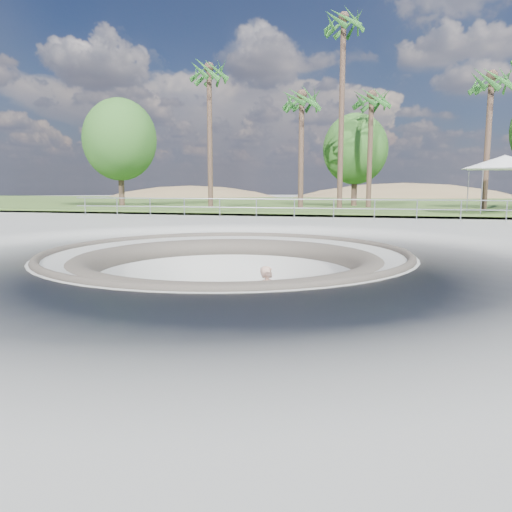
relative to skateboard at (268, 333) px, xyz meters
name	(u,v)px	position (x,y,z in m)	size (l,w,h in m)	color
ground	(227,253)	(-1.48, 1.39, 1.83)	(180.00, 180.00, 0.00)	gray
skate_bowl	(228,316)	(-1.48, 1.39, 0.00)	(14.00, 14.00, 4.10)	gray
grass_strip	(331,203)	(-1.48, 35.39, 2.05)	(180.00, 36.00, 0.12)	#426126
distant_hills	(372,250)	(2.29, 58.57, -5.19)	(103.20, 45.00, 28.60)	olive
safety_railing	(294,209)	(-1.48, 13.39, 2.52)	(25.00, 0.06, 1.03)	#96989E
skateboard	(268,333)	(0.00, 0.00, 0.00)	(0.91, 0.38, 0.09)	#98623D
skater	(268,299)	(0.00, 0.00, 0.87)	(0.62, 0.41, 1.70)	tan
canopy_white	(505,162)	(9.65, 19.39, 5.00)	(6.52, 6.52, 3.30)	#96989E
palm_a	(209,76)	(-9.04, 22.48, 11.23)	(2.60, 2.60, 10.64)	brown
palm_b	(302,102)	(-2.49, 22.41, 9.27)	(2.60, 2.60, 8.52)	brown
palm_c	(343,31)	(0.15, 22.71, 13.69)	(2.60, 2.60, 13.34)	brown
palm_d	(372,102)	(2.05, 25.32, 9.54)	(2.60, 2.60, 8.81)	brown
palm_e	(491,84)	(9.30, 22.60, 9.92)	(2.60, 2.60, 9.22)	brown
bushy_tree_left	(120,140)	(-17.11, 24.38, 7.22)	(5.84, 5.31, 8.42)	brown
bushy_tree_mid	(355,149)	(0.89, 28.12, 6.47)	(5.00, 4.54, 7.21)	brown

